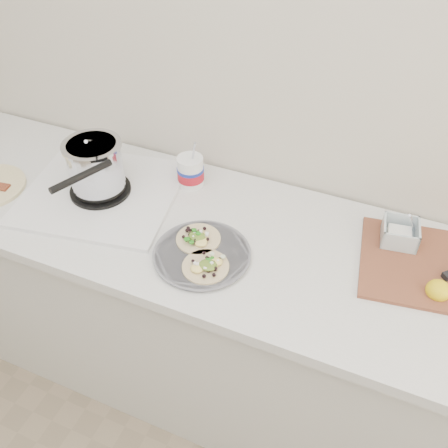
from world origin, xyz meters
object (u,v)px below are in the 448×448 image
at_px(stove, 98,176).
at_px(taco_plate, 202,252).
at_px(cutboard, 443,263).
at_px(tub, 191,169).

distance_m(stove, taco_plate, 0.47).
xyz_separation_m(stove, cutboard, (1.12, 0.11, -0.06)).
height_order(tub, cutboard, tub).
xyz_separation_m(stove, tub, (0.26, 0.18, -0.02)).
height_order(stove, taco_plate, stove).
bearing_deg(taco_plate, cutboard, 19.52).
bearing_deg(taco_plate, stove, 163.41).
relative_size(stove, cutboard, 1.09).
bearing_deg(stove, cutboard, -4.49).
bearing_deg(tub, stove, -146.28).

